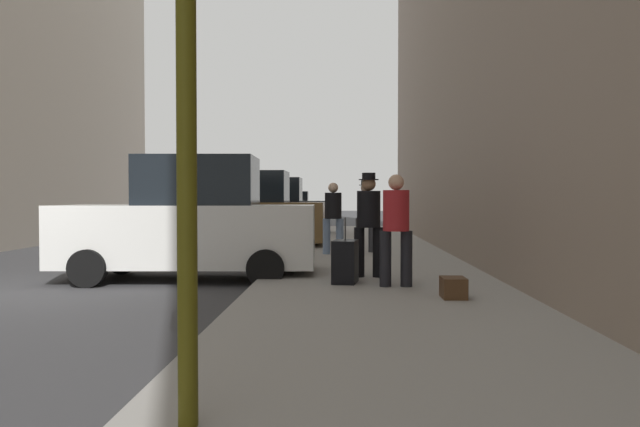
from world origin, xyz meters
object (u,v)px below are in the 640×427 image
(pedestrian_with_fedora, at_px, (369,219))
(pedestrian_in_red_jacket, at_px, (396,224))
(parked_black_suv, at_px, (270,210))
(parked_bronze_suv, at_px, (245,214))
(duffel_bag, at_px, (453,288))
(fire_hydrant, at_px, (308,234))
(pedestrian_in_jeans, at_px, (333,214))
(parked_white_van, at_px, (190,224))
(rolling_suitcase, at_px, (345,262))
(pedestrian_with_beanie, at_px, (366,212))
(parked_red_hatchback, at_px, (285,211))

(pedestrian_with_fedora, bearing_deg, pedestrian_in_red_jacket, -71.78)
(parked_black_suv, height_order, pedestrian_with_fedora, parked_black_suv)
(parked_black_suv, bearing_deg, pedestrian_with_fedora, -76.06)
(parked_bronze_suv, relative_size, duffel_bag, 10.51)
(fire_hydrant, distance_m, pedestrian_in_jeans, 2.62)
(pedestrian_in_jeans, bearing_deg, parked_white_van, -124.94)
(pedestrian_in_red_jacket, distance_m, rolling_suitcase, 1.05)
(parked_black_suv, bearing_deg, pedestrian_in_red_jacket, -75.71)
(parked_bronze_suv, bearing_deg, pedestrian_with_fedora, -65.36)
(pedestrian_with_fedora, xyz_separation_m, pedestrian_with_beanie, (0.12, 4.80, 0.00))
(pedestrian_with_beanie, bearing_deg, duffel_bag, -82.41)
(pedestrian_with_beanie, height_order, pedestrian_in_jeans, pedestrian_with_beanie)
(pedestrian_with_beanie, bearing_deg, fire_hydrant, 128.98)
(parked_red_hatchback, xyz_separation_m, pedestrian_with_beanie, (3.34, -14.57, 0.29))
(pedestrian_with_fedora, relative_size, pedestrian_in_red_jacket, 1.04)
(pedestrian_with_fedora, xyz_separation_m, pedestrian_in_red_jacket, (0.37, -1.12, -0.03))
(parked_red_hatchback, relative_size, pedestrian_with_fedora, 2.39)
(pedestrian_with_fedora, bearing_deg, parked_bronze_suv, 114.64)
(pedestrian_with_beanie, xyz_separation_m, duffel_bag, (0.93, -6.98, -0.85))
(parked_white_van, distance_m, parked_black_suv, 12.34)
(parked_white_van, distance_m, rolling_suitcase, 3.18)
(parked_black_suv, height_order, fire_hydrant, parked_black_suv)
(parked_white_van, distance_m, pedestrian_with_beanie, 5.35)
(fire_hydrant, bearing_deg, parked_black_suv, 106.08)
(parked_red_hatchback, bearing_deg, pedestrian_in_red_jacket, -80.07)
(parked_white_van, height_order, parked_bronze_suv, same)
(parked_white_van, xyz_separation_m, fire_hydrant, (1.80, 6.08, -0.54))
(parked_red_hatchback, relative_size, fire_hydrant, 6.04)
(parked_red_hatchback, distance_m, rolling_suitcase, 20.32)
(fire_hydrant, bearing_deg, pedestrian_in_jeans, -73.06)
(rolling_suitcase, bearing_deg, pedestrian_with_fedora, 61.83)
(parked_black_suv, distance_m, duffel_bag, 15.74)
(parked_white_van, relative_size, pedestrian_in_jeans, 2.73)
(rolling_suitcase, bearing_deg, fire_hydrant, 97.73)
(parked_white_van, relative_size, pedestrian_with_beanie, 2.62)
(parked_black_suv, bearing_deg, pedestrian_in_jeans, -73.68)
(fire_hydrant, xyz_separation_m, duffel_bag, (2.47, -8.88, -0.21))
(fire_hydrant, bearing_deg, parked_bronze_suv, 170.18)
(parked_white_van, bearing_deg, parked_bronze_suv, 90.00)
(pedestrian_with_fedora, distance_m, rolling_suitcase, 1.07)
(duffel_bag, bearing_deg, pedestrian_in_red_jacket, 122.97)
(parked_black_suv, relative_size, parked_red_hatchback, 1.09)
(pedestrian_with_fedora, distance_m, duffel_bag, 2.56)
(pedestrian_with_fedora, bearing_deg, fire_hydrant, 101.91)
(pedestrian_with_beanie, bearing_deg, parked_black_suv, 112.28)
(parked_red_hatchback, height_order, rolling_suitcase, parked_red_hatchback)
(fire_hydrant, bearing_deg, pedestrian_with_beanie, -51.02)
(pedestrian_with_fedora, bearing_deg, parked_white_van, 169.14)
(parked_white_van, relative_size, duffel_bag, 10.59)
(pedestrian_with_beanie, relative_size, rolling_suitcase, 1.71)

